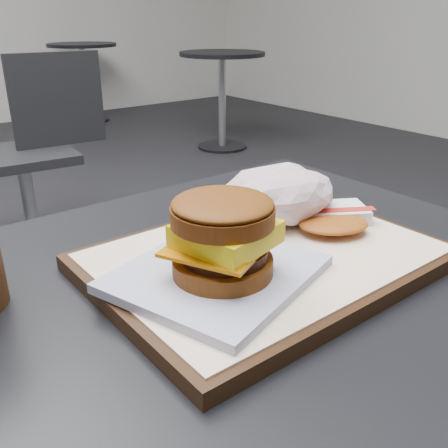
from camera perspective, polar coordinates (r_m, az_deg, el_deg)
customer_table at (r=0.66m, az=-0.70°, el=-20.67°), size 0.80×0.60×0.77m
serving_tray at (r=0.57m, az=4.74°, el=-3.96°), size 0.38×0.28×0.02m
breakfast_sandwich at (r=0.49m, az=-0.32°, el=-2.44°), size 0.23×0.22×0.09m
hash_brown at (r=0.64m, az=12.24°, el=0.67°), size 0.14×0.12×0.02m
crumpled_wrapper at (r=0.64m, az=6.36°, el=3.44°), size 0.15×0.12×0.07m
neighbor_chair at (r=2.36m, az=-20.78°, el=8.76°), size 0.62×0.46×0.88m
bg_table_near at (r=4.06m, az=-0.20°, el=16.45°), size 0.66×0.66×0.75m
bg_table_far at (r=5.33m, az=-15.75°, el=17.25°), size 0.66×0.66×0.75m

